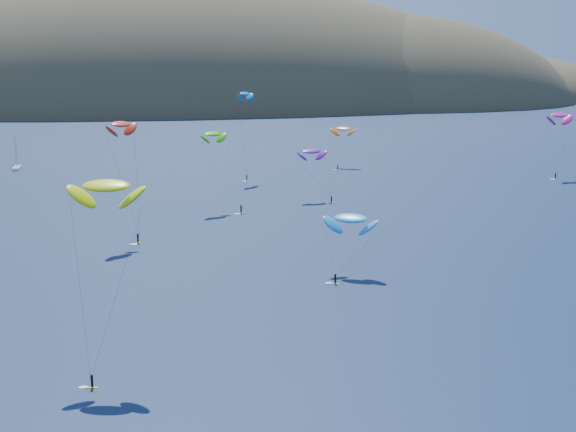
% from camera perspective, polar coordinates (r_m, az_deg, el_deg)
% --- Properties ---
extents(island, '(730.00, 300.00, 210.00)m').
position_cam_1_polar(island, '(626.04, -6.80, 6.94)').
color(island, '#3D3526').
rests_on(island, ground).
extents(sailboat, '(9.37, 8.15, 11.83)m').
position_cam_1_polar(sailboat, '(282.14, -18.73, 3.35)').
color(sailboat, silver).
rests_on(sailboat, ground).
extents(kitesurfer_2, '(9.92, 12.14, 24.78)m').
position_cam_1_polar(kitesurfer_2, '(99.16, -12.81, 2.10)').
color(kitesurfer_2, '#C7CC16').
rests_on(kitesurfer_2, ground).
extents(kitesurfer_3, '(10.36, 12.20, 20.69)m').
position_cam_1_polar(kitesurfer_3, '(198.31, -5.33, 5.82)').
color(kitesurfer_3, '#C7CC16').
rests_on(kitesurfer_3, ground).
extents(kitesurfer_4, '(7.61, 8.60, 28.09)m').
position_cam_1_polar(kitesurfer_4, '(245.08, -3.06, 8.67)').
color(kitesurfer_4, '#C7CC16').
rests_on(kitesurfer_4, ground).
extents(kitesurfer_5, '(10.31, 11.89, 12.33)m').
position_cam_1_polar(kitesurfer_5, '(140.18, 4.47, -0.16)').
color(kitesurfer_5, '#C7CC16').
rests_on(kitesurfer_5, ground).
extents(kitesurfer_6, '(8.61, 10.02, 14.96)m').
position_cam_1_polar(kitesurfer_6, '(211.28, 1.69, 4.62)').
color(kitesurfer_6, '#C7CC16').
rests_on(kitesurfer_6, ground).
extents(kitesurfer_8, '(11.13, 9.28, 22.04)m').
position_cam_1_polar(kitesurfer_8, '(263.75, 18.74, 6.81)').
color(kitesurfer_8, '#C7CC16').
rests_on(kitesurfer_8, ground).
extents(kitesurfer_9, '(8.26, 10.40, 26.07)m').
position_cam_1_polar(kitesurfer_9, '(167.54, -11.80, 6.39)').
color(kitesurfer_9, '#C7CC16').
rests_on(kitesurfer_9, ground).
extents(kitesurfer_11, '(9.44, 12.99, 15.26)m').
position_cam_1_polar(kitesurfer_11, '(274.64, 3.94, 6.22)').
color(kitesurfer_11, '#C7CC16').
rests_on(kitesurfer_11, ground).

